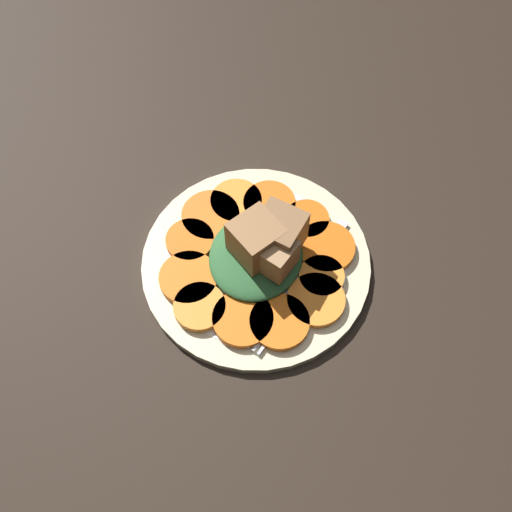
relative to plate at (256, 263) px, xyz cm
name	(u,v)px	position (x,y,z in cm)	size (l,w,h in cm)	color
table_slab	(256,269)	(0.00, 0.00, -1.52)	(120.00, 120.00, 2.00)	black
plate	(256,263)	(0.00, 0.00, 0.00)	(25.36, 25.36, 1.05)	beige
carrot_slice_0	(316,300)	(-2.90, -7.57, 0.99)	(6.21, 6.21, 0.82)	orange
carrot_slice_1	(321,278)	(-0.21, -7.43, 0.99)	(4.96, 4.96, 0.82)	orange
carrot_slice_2	(326,247)	(3.68, -6.97, 0.99)	(6.48, 6.48, 0.82)	#D35E12
carrot_slice_3	(307,220)	(6.57, -3.99, 0.99)	(5.09, 5.09, 0.82)	#D45E12
carrot_slice_4	(269,204)	(7.40, 0.70, 0.99)	(6.06, 6.06, 0.82)	orange
carrot_slice_5	(236,201)	(6.54, 4.46, 0.99)	(5.96, 5.96, 0.82)	orange
carrot_slice_6	(211,216)	(3.77, 6.62, 0.99)	(6.65, 6.65, 0.82)	orange
carrot_slice_7	(190,240)	(0.07, 7.74, 0.99)	(5.41, 5.41, 0.82)	#D66115
carrot_slice_8	(188,278)	(-4.47, 6.26, 0.99)	(6.39, 6.39, 0.82)	orange
carrot_slice_9	(200,307)	(-7.33, 3.94, 0.99)	(5.55, 5.55, 0.82)	orange
carrot_slice_10	(243,319)	(-7.26, -0.83, 0.99)	(6.44, 6.44, 0.82)	orange
carrot_slice_11	(280,322)	(-6.46, -4.60, 0.99)	(6.30, 6.30, 0.82)	orange
center_pile	(262,247)	(0.26, -0.60, 3.36)	(11.30, 10.17, 6.85)	#2D6033
fork	(297,285)	(-1.72, -5.21, 0.78)	(18.44, 7.23, 0.40)	silver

